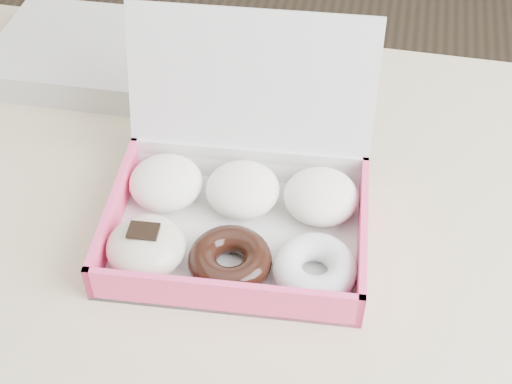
# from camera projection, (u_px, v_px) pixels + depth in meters

# --- Properties ---
(table) EXTENTS (1.20, 0.80, 0.75)m
(table) POSITION_uv_depth(u_px,v_px,m) (125.00, 235.00, 0.96)
(table) COLOR tan
(table) RESTS_ON ground
(donut_box) EXTENTS (0.32, 0.30, 0.22)m
(donut_box) POSITION_uv_depth(u_px,v_px,m) (236.00, 207.00, 0.84)
(donut_box) COLOR silver
(donut_box) RESTS_ON table
(newspapers) EXTENTS (0.29, 0.23, 0.04)m
(newspapers) POSITION_uv_depth(u_px,v_px,m) (90.00, 54.00, 1.09)
(newspapers) COLOR silver
(newspapers) RESTS_ON table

